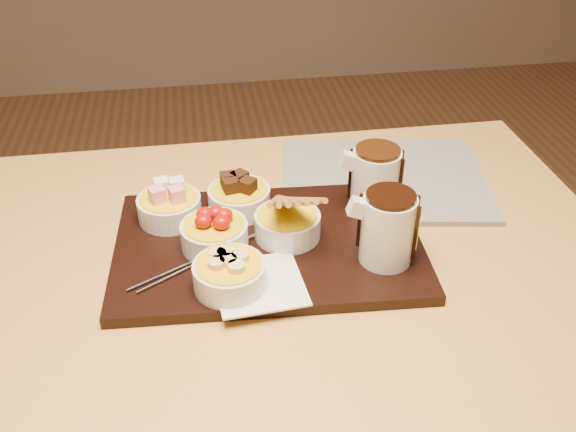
{
  "coord_description": "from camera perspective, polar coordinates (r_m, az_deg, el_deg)",
  "views": [
    {
      "loc": [
        -0.04,
        -0.74,
        1.34
      ],
      "look_at": [
        0.09,
        0.03,
        0.81
      ],
      "focal_mm": 40.0,
      "sensor_mm": 36.0,
      "label": 1
    }
  ],
  "objects": [
    {
      "name": "dining_table",
      "position": [
        1.02,
        -4.51,
        -8.84
      ],
      "size": [
        1.2,
        0.8,
        0.75
      ],
      "color": "tan",
      "rests_on": "ground"
    },
    {
      "name": "serving_board",
      "position": [
        0.97,
        -1.74,
        -2.63
      ],
      "size": [
        0.48,
        0.33,
        0.02
      ],
      "primitive_type": "cube",
      "rotation": [
        0.0,
        0.0,
        -0.06
      ],
      "color": "black",
      "rests_on": "dining_table"
    },
    {
      "name": "napkin",
      "position": [
        0.89,
        -2.58,
        -6.02
      ],
      "size": [
        0.13,
        0.13,
        0.0
      ],
      "primitive_type": "cube",
      "rotation": [
        0.0,
        0.0,
        0.08
      ],
      "color": "white",
      "rests_on": "serving_board"
    },
    {
      "name": "bowl_marshmallows",
      "position": [
        1.02,
        -10.48,
        0.68
      ],
      "size": [
        0.1,
        0.1,
        0.04
      ],
      "primitive_type": "cylinder",
      "color": "silver",
      "rests_on": "serving_board"
    },
    {
      "name": "bowl_cake",
      "position": [
        1.03,
        -4.35,
        1.48
      ],
      "size": [
        0.1,
        0.1,
        0.04
      ],
      "primitive_type": "cylinder",
      "color": "silver",
      "rests_on": "serving_board"
    },
    {
      "name": "bowl_strawberries",
      "position": [
        0.95,
        -6.55,
        -1.73
      ],
      "size": [
        0.1,
        0.1,
        0.04
      ],
      "primitive_type": "cylinder",
      "color": "silver",
      "rests_on": "serving_board"
    },
    {
      "name": "bowl_biscotti",
      "position": [
        0.97,
        -0.04,
        -0.85
      ],
      "size": [
        0.1,
        0.1,
        0.04
      ],
      "primitive_type": "cylinder",
      "color": "silver",
      "rests_on": "serving_board"
    },
    {
      "name": "bowl_bananas",
      "position": [
        0.88,
        -5.22,
        -5.3
      ],
      "size": [
        0.1,
        0.1,
        0.04
      ],
      "primitive_type": "cylinder",
      "color": "silver",
      "rests_on": "serving_board"
    },
    {
      "name": "pitcher_dark_chocolate",
      "position": [
        0.91,
        8.84,
        -1.18
      ],
      "size": [
        0.08,
        0.08,
        0.1
      ],
      "primitive_type": "cylinder",
      "rotation": [
        0.0,
        0.0,
        -0.06
      ],
      "color": "silver",
      "rests_on": "serving_board"
    },
    {
      "name": "pitcher_milk_chocolate",
      "position": [
        1.02,
        7.76,
        3.07
      ],
      "size": [
        0.08,
        0.08,
        0.1
      ],
      "primitive_type": "cylinder",
      "rotation": [
        0.0,
        0.0,
        -0.06
      ],
      "color": "silver",
      "rests_on": "serving_board"
    },
    {
      "name": "fondue_skewers",
      "position": [
        0.94,
        -7.09,
        -3.41
      ],
      "size": [
        0.15,
        0.24,
        0.01
      ],
      "primitive_type": null,
      "rotation": [
        0.0,
        0.0,
        -1.07
      ],
      "color": "silver",
      "rests_on": "serving_board"
    },
    {
      "name": "newspaper",
      "position": [
        1.16,
        8.51,
        3.33
      ],
      "size": [
        0.4,
        0.34,
        0.01
      ],
      "primitive_type": "cube",
      "rotation": [
        0.0,
        0.0,
        -0.16
      ],
      "color": "beige",
      "rests_on": "dining_table"
    }
  ]
}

